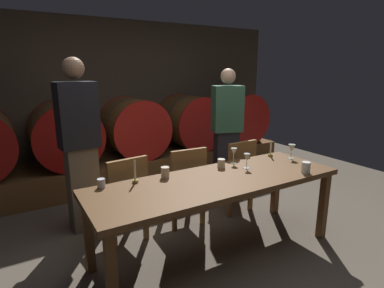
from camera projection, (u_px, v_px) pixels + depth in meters
ground_plane at (219, 246)px, 3.01m from camera, size 7.36×7.36×0.00m
back_wall at (120, 98)px, 5.06m from camera, size 5.66×0.24×2.43m
barrel_shelf at (135, 167)px, 4.84m from camera, size 5.10×0.90×0.38m
wine_barrel_left at (65, 134)px, 4.21m from camera, size 0.89×0.84×0.89m
wine_barrel_center at (134, 127)px, 4.70m from camera, size 0.89×0.84×0.89m
wine_barrel_right at (190, 122)px, 5.20m from camera, size 0.89×0.84×0.89m
wine_barrel_far_right at (236, 117)px, 5.68m from camera, size 0.89×0.84×0.89m
dining_table at (218, 186)px, 2.76m from camera, size 2.31×0.77×0.73m
chair_left at (124, 195)px, 3.00m from camera, size 0.44×0.44×0.88m
chair_center at (185, 182)px, 3.35m from camera, size 0.43×0.43×0.88m
chair_right at (236, 172)px, 3.67m from camera, size 0.42×0.42×0.88m
guest_left at (80, 145)px, 3.16m from camera, size 0.40×0.28×1.79m
guest_right at (227, 132)px, 4.10m from camera, size 0.44×0.35×1.69m
candle_left at (135, 176)px, 2.63m from camera, size 0.05×0.05×0.22m
candle_right at (271, 152)px, 3.44m from camera, size 0.05×0.05×0.19m
wine_glass_left at (234, 152)px, 3.17m from camera, size 0.07×0.07×0.16m
wine_glass_center at (247, 158)px, 3.01m from camera, size 0.06×0.06×0.15m
wine_glass_right at (292, 149)px, 3.34m from camera, size 0.08×0.08×0.16m
cup_far_left at (101, 183)px, 2.53m from camera, size 0.07×0.07×0.08m
cup_center_left at (165, 172)px, 2.76m from camera, size 0.08×0.08×0.10m
cup_center_right at (221, 163)px, 3.04m from camera, size 0.07×0.07×0.09m
cup_far_right at (306, 168)px, 2.88m from camera, size 0.08×0.08×0.11m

